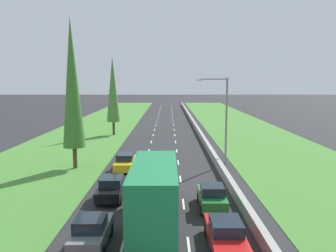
# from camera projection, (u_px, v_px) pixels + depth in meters

# --- Properties ---
(ground_plane) EXTENTS (300.00, 300.00, 0.00)m
(ground_plane) POSITION_uv_depth(u_px,v_px,m) (164.00, 127.00, 62.08)
(ground_plane) COLOR #28282B
(ground_plane) RESTS_ON ground
(grass_verge_left) EXTENTS (14.00, 140.00, 0.04)m
(grass_verge_left) POSITION_uv_depth(u_px,v_px,m) (96.00, 127.00, 62.04)
(grass_verge_left) COLOR #478433
(grass_verge_left) RESTS_ON ground
(grass_verge_right) EXTENTS (14.00, 140.00, 0.04)m
(grass_verge_right) POSITION_uv_depth(u_px,v_px,m) (240.00, 127.00, 62.11)
(grass_verge_right) COLOR #478433
(grass_verge_right) RESTS_ON ground
(median_barrier) EXTENTS (0.44, 120.00, 0.85)m
(median_barrier) POSITION_uv_depth(u_px,v_px,m) (194.00, 125.00, 62.03)
(median_barrier) COLOR #9E9B93
(median_barrier) RESTS_ON ground
(lane_markings) EXTENTS (3.64, 116.00, 0.01)m
(lane_markings) POSITION_uv_depth(u_px,v_px,m) (164.00, 127.00, 62.07)
(lane_markings) COLOR white
(lane_markings) RESTS_ON ground
(grey_hatchback_left_lane) EXTENTS (1.74, 3.90, 1.72)m
(grey_hatchback_left_lane) POSITION_uv_depth(u_px,v_px,m) (91.00, 232.00, 17.28)
(grey_hatchback_left_lane) COLOR slate
(grey_hatchback_left_lane) RESTS_ON ground
(red_sedan_right_lane) EXTENTS (1.82, 4.50, 1.64)m
(red_sedan_right_lane) POSITION_uv_depth(u_px,v_px,m) (224.00, 234.00, 17.05)
(red_sedan_right_lane) COLOR red
(red_sedan_right_lane) RESTS_ON ground
(black_sedan_left_lane) EXTENTS (1.82, 4.50, 1.64)m
(black_sedan_left_lane) POSITION_uv_depth(u_px,v_px,m) (111.00, 187.00, 24.56)
(black_sedan_left_lane) COLOR black
(black_sedan_left_lane) RESTS_ON ground
(green_box_truck_centre_lane) EXTENTS (2.46, 9.40, 4.18)m
(green_box_truck_centre_lane) POSITION_uv_depth(u_px,v_px,m) (154.00, 195.00, 18.98)
(green_box_truck_centre_lane) COLOR black
(green_box_truck_centre_lane) RESTS_ON ground
(green_hatchback_right_lane) EXTENTS (1.74, 3.90, 1.72)m
(green_hatchback_right_lane) POSITION_uv_depth(u_px,v_px,m) (211.00, 197.00, 22.51)
(green_hatchback_right_lane) COLOR #237A33
(green_hatchback_right_lane) RESTS_ON ground
(yellow_sedan_left_lane) EXTENTS (1.82, 4.50, 1.64)m
(yellow_sedan_left_lane) POSITION_uv_depth(u_px,v_px,m) (124.00, 162.00, 32.28)
(yellow_sedan_left_lane) COLOR yellow
(yellow_sedan_left_lane) RESTS_ON ground
(poplar_tree_second) EXTENTS (2.17, 2.17, 14.72)m
(poplar_tree_second) POSITION_uv_depth(u_px,v_px,m) (71.00, 84.00, 31.83)
(poplar_tree_second) COLOR #4C3823
(poplar_tree_second) RESTS_ON ground
(poplar_tree_third) EXTENTS (2.11, 2.11, 12.52)m
(poplar_tree_third) POSITION_uv_depth(u_px,v_px,m) (112.00, 90.00, 52.33)
(poplar_tree_third) COLOR #4C3823
(poplar_tree_third) RESTS_ON ground
(street_light_mast) EXTENTS (3.20, 0.28, 9.00)m
(street_light_mast) POSITION_uv_depth(u_px,v_px,m) (222.00, 115.00, 33.91)
(street_light_mast) COLOR gray
(street_light_mast) RESTS_ON ground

